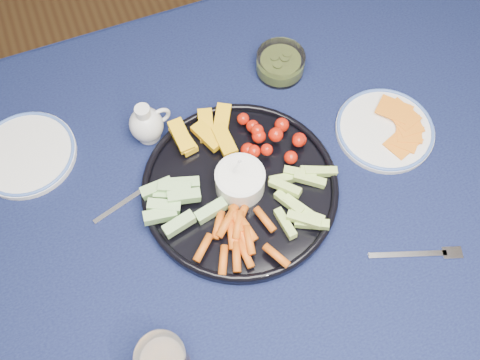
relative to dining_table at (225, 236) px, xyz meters
name	(u,v)px	position (x,y,z in m)	size (l,w,h in m)	color
dining_table	(225,236)	(0.00, 0.00, 0.00)	(1.67, 1.07, 0.75)	#462A17
crudite_platter	(239,186)	(0.05, 0.04, 0.11)	(0.37, 0.37, 0.12)	black
creamer_pitcher	(147,124)	(-0.07, 0.23, 0.13)	(0.09, 0.07, 0.09)	silver
pickle_bowl	(280,64)	(0.24, 0.28, 0.11)	(0.10, 0.10, 0.05)	white
cheese_plate	(385,129)	(0.37, 0.06, 0.10)	(0.20, 0.20, 0.02)	white
fork_left	(135,195)	(-0.14, 0.11, 0.09)	(0.15, 0.06, 0.00)	silver
fork_right	(423,254)	(0.31, -0.20, 0.09)	(0.16, 0.07, 0.00)	silver
side_plate_extra	(26,154)	(-0.31, 0.27, 0.10)	(0.19, 0.19, 0.02)	white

